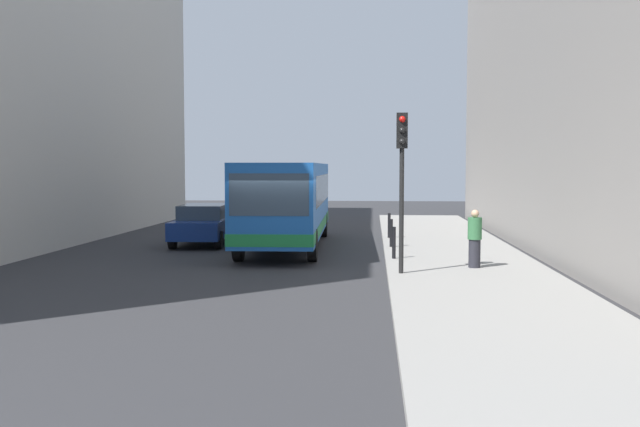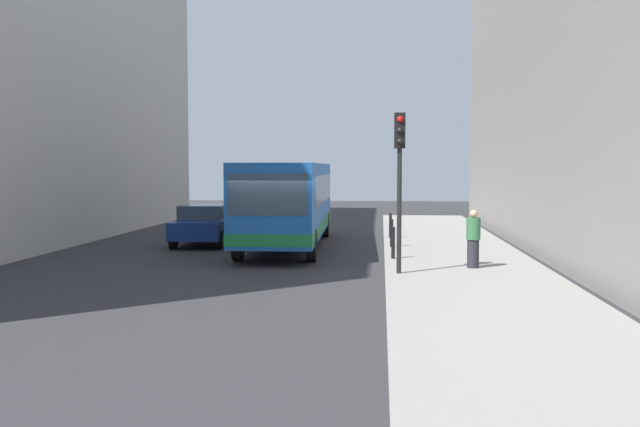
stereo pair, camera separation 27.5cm
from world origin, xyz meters
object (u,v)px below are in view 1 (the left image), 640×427
object	(u,v)px
car_beside_bus	(204,223)
bollard_far	(389,225)
bus	(288,199)
pedestrian_near_signal	(475,239)
bollard_mid	(391,233)
bollard_near	(394,243)
traffic_light	(402,162)

from	to	relation	value
car_beside_bus	bollard_far	distance (m)	7.05
bus	pedestrian_near_signal	world-z (taller)	bus
bollard_mid	bollard_near	bearing A→B (deg)	-90.00
car_beside_bus	bollard_near	bearing A→B (deg)	142.61
bollard_far	pedestrian_near_signal	distance (m)	8.39
bus	traffic_light	bearing A→B (deg)	116.41
car_beside_bus	bollard_mid	distance (m)	7.10
bus	car_beside_bus	world-z (taller)	bus
traffic_light	bollard_near	bearing A→B (deg)	91.92
bus	pedestrian_near_signal	distance (m)	8.37
pedestrian_near_signal	bollard_far	bearing A→B (deg)	91.41
bus	traffic_light	distance (m)	8.21
bollard_near	traffic_light	bearing A→B (deg)	-88.08
pedestrian_near_signal	bus	bearing A→B (deg)	120.94
traffic_light	pedestrian_near_signal	bearing A→B (deg)	30.69
bus	bollard_mid	bearing A→B (deg)	163.07
bollard_mid	pedestrian_near_signal	xyz separation A→B (m)	(2.13, -4.95, 0.30)
bollard_near	bollard_far	bearing A→B (deg)	90.00
bollard_mid	bollard_far	bearing A→B (deg)	90.00
bus	car_beside_bus	distance (m)	3.41
bollard_far	bus	bearing A→B (deg)	-149.85
bollard_near	bollard_mid	world-z (taller)	same
bus	pedestrian_near_signal	xyz separation A→B (m)	(5.81, -5.97, -0.80)
bollard_far	car_beside_bus	bearing A→B (deg)	-167.83
bus	car_beside_bus	xyz separation A→B (m)	(-3.21, 0.65, -0.94)
pedestrian_near_signal	bollard_near	bearing A→B (deg)	126.75
bollard_far	traffic_light	bearing A→B (deg)	-89.38
car_beside_bus	bollard_near	xyz separation A→B (m)	(6.89, -4.84, -0.16)
car_beside_bus	bollard_near	distance (m)	8.43
bus	traffic_light	size ratio (longest dim) A/B	2.70
traffic_light	bollard_far	world-z (taller)	traffic_light
bollard_mid	bollard_far	xyz separation A→B (m)	(0.00, 3.16, 0.00)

